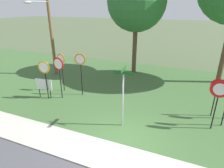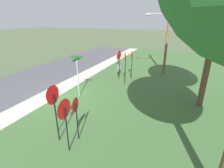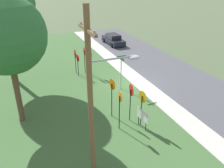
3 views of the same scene
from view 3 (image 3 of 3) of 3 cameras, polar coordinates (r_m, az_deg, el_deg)
name	(u,v)px [view 3 (image 3 of 3)]	position (r m, az deg, el deg)	size (l,w,h in m)	color
ground_plane	(133,84)	(20.58, 5.12, -0.12)	(160.00, 160.00, 0.00)	#4C5B3D
road_asphalt	(178,76)	(23.01, 15.86, 1.82)	(44.00, 6.40, 0.01)	#4C4C51
sidewalk_strip	(141,83)	(20.92, 7.08, 0.31)	(44.00, 1.60, 0.06)	#BCB7AD
grass_median	(65,96)	(18.86, -11.41, -3.01)	(44.00, 12.00, 0.04)	#3D6033
stop_sign_near_left	(120,103)	(13.88, 1.96, -4.74)	(0.62, 0.10, 2.56)	black
stop_sign_near_right	(131,95)	(14.66, 4.70, -2.63)	(0.77, 0.13, 2.62)	black
stop_sign_far_left	(142,101)	(14.32, 7.46, -4.12)	(0.76, 0.13, 2.45)	black
stop_sign_far_center	(112,90)	(15.05, 0.04, -1.42)	(0.71, 0.15, 2.75)	black
yield_sign_near_left	(78,60)	(21.85, -8.39, 5.76)	(0.65, 0.15, 2.11)	black
yield_sign_near_right	(75,56)	(22.49, -9.01, 6.94)	(0.83, 0.11, 2.40)	black
yield_sign_far_left	(85,54)	(22.29, -6.76, 7.33)	(0.75, 0.10, 2.60)	black
yield_sign_far_right	(91,56)	(22.01, -5.19, 6.87)	(0.81, 0.11, 2.46)	black
street_name_post	(121,70)	(18.96, 2.26, 3.57)	(0.96, 0.82, 2.93)	#9EA0A8
utility_pole	(94,93)	(9.76, -4.47, -2.16)	(2.10, 2.38, 7.88)	brown
notice_board	(143,116)	(14.60, 7.54, -7.87)	(1.09, 0.17, 1.25)	black
oak_tree_left	(6,35)	(14.58, -24.65, 10.82)	(4.59, 4.59, 7.99)	brown
oak_tree_right	(2,4)	(20.99, -25.54, 17.31)	(5.12, 5.12, 9.26)	brown
parked_sedan_distant	(113,40)	(32.73, 0.31, 10.90)	(4.59, 2.00, 1.39)	black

